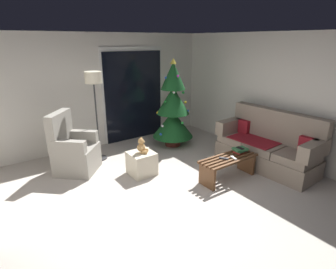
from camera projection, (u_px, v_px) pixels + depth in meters
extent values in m
plane|color=#BCB2A8|center=(173.00, 206.00, 4.09)|extent=(7.00, 7.00, 0.00)
cube|color=silver|center=(92.00, 92.00, 6.04)|extent=(5.72, 0.12, 2.50)
cube|color=silver|center=(294.00, 100.00, 5.23)|extent=(0.12, 6.00, 2.50)
cube|color=silver|center=(134.00, 94.00, 6.58)|extent=(1.60, 0.02, 2.20)
cube|color=black|center=(134.00, 97.00, 6.59)|extent=(1.50, 0.02, 2.10)
cube|color=gray|center=(265.00, 158.00, 5.31)|extent=(0.86, 1.94, 0.34)
cube|color=gray|center=(297.00, 157.00, 4.76)|extent=(0.71, 0.63, 0.14)
cube|color=gray|center=(266.00, 147.00, 5.22)|extent=(0.71, 0.63, 0.14)
cube|color=gray|center=(239.00, 138.00, 5.68)|extent=(0.71, 0.63, 0.14)
cube|color=gray|center=(277.00, 125.00, 5.29)|extent=(0.30, 1.91, 0.60)
cube|color=gray|center=(314.00, 150.00, 4.52)|extent=(0.77, 0.24, 0.28)
cube|color=gray|center=(231.00, 126.00, 5.81)|extent=(0.77, 0.24, 0.28)
cube|color=maroon|center=(254.00, 140.00, 5.37)|extent=(0.65, 0.93, 0.02)
cube|color=maroon|center=(309.00, 145.00, 4.74)|extent=(0.14, 0.33, 0.28)
cube|color=maroon|center=(242.00, 126.00, 5.78)|extent=(0.14, 0.33, 0.28)
cube|color=brown|center=(236.00, 162.00, 4.62)|extent=(1.10, 0.05, 0.04)
cube|color=brown|center=(232.00, 160.00, 4.69)|extent=(1.10, 0.05, 0.04)
cube|color=brown|center=(229.00, 158.00, 4.76)|extent=(1.10, 0.05, 0.04)
cube|color=brown|center=(225.00, 157.00, 4.83)|extent=(1.10, 0.05, 0.04)
cube|color=brown|center=(221.00, 155.00, 4.90)|extent=(1.10, 0.05, 0.04)
cube|color=brown|center=(207.00, 177.00, 4.56)|extent=(0.05, 0.36, 0.38)
cube|color=brown|center=(246.00, 162.00, 5.09)|extent=(0.05, 0.36, 0.38)
cube|color=#333338|center=(224.00, 158.00, 4.69)|extent=(0.12, 0.16, 0.02)
cube|color=silver|center=(234.00, 158.00, 4.71)|extent=(0.09, 0.16, 0.02)
cube|color=#A32D28|center=(240.00, 152.00, 4.95)|extent=(0.20, 0.17, 0.04)
cube|color=#337042|center=(240.00, 150.00, 4.94)|extent=(0.21, 0.18, 0.03)
cube|color=#337042|center=(240.00, 149.00, 4.92)|extent=(0.28, 0.23, 0.03)
cube|color=black|center=(240.00, 148.00, 4.91)|extent=(0.07, 0.14, 0.01)
cylinder|color=#4C1E19|center=(173.00, 143.00, 6.44)|extent=(0.36, 0.36, 0.10)
cylinder|color=brown|center=(173.00, 138.00, 6.41)|extent=(0.08, 0.08, 0.12)
cone|color=#14471E|center=(173.00, 124.00, 6.29)|extent=(0.93, 0.93, 0.60)
cone|color=#14471E|center=(173.00, 100.00, 6.11)|extent=(0.74, 0.74, 0.60)
cone|color=#14471E|center=(173.00, 75.00, 5.93)|extent=(0.54, 0.54, 0.60)
sphere|color=gold|center=(158.00, 113.00, 6.18)|extent=(0.06, 0.06, 0.06)
sphere|color=#1E8C33|center=(176.00, 91.00, 5.83)|extent=(0.06, 0.06, 0.06)
sphere|color=white|center=(168.00, 87.00, 6.20)|extent=(0.06, 0.06, 0.06)
sphere|color=#1E8C33|center=(182.00, 123.00, 5.94)|extent=(0.06, 0.06, 0.06)
sphere|color=gold|center=(185.00, 102.00, 6.20)|extent=(0.06, 0.06, 0.06)
sphere|color=#1E8C33|center=(183.00, 93.00, 5.97)|extent=(0.06, 0.06, 0.06)
sphere|color=blue|center=(166.00, 78.00, 5.91)|extent=(0.06, 0.06, 0.06)
sphere|color=white|center=(162.00, 126.00, 5.97)|extent=(0.06, 0.06, 0.06)
sphere|color=#B233A5|center=(178.00, 76.00, 5.83)|extent=(0.06, 0.06, 0.06)
sphere|color=blue|center=(188.00, 111.00, 6.18)|extent=(0.06, 0.06, 0.06)
sphere|color=white|center=(174.00, 92.00, 5.82)|extent=(0.06, 0.06, 0.06)
sphere|color=red|center=(173.00, 91.00, 5.82)|extent=(0.06, 0.06, 0.06)
sphere|color=blue|center=(161.00, 134.00, 6.00)|extent=(0.06, 0.06, 0.06)
sphere|color=#1E8C33|center=(165.00, 102.00, 5.90)|extent=(0.06, 0.06, 0.06)
cone|color=#EAD14C|center=(173.00, 61.00, 5.83)|extent=(0.14, 0.14, 0.12)
cube|color=gray|center=(78.00, 163.00, 5.13)|extent=(0.96, 0.96, 0.31)
cube|color=gray|center=(76.00, 151.00, 5.05)|extent=(0.96, 0.96, 0.18)
cube|color=gray|center=(60.00, 130.00, 4.95)|extent=(0.57, 0.61, 0.64)
cube|color=gray|center=(83.00, 136.00, 5.25)|extent=(0.52, 0.49, 0.22)
cube|color=gray|center=(69.00, 147.00, 4.72)|extent=(0.52, 0.49, 0.22)
cylinder|color=#2D2D30|center=(100.00, 158.00, 5.71)|extent=(0.28, 0.28, 0.02)
cylinder|color=#2D2D30|center=(97.00, 122.00, 5.45)|extent=(0.03, 0.03, 1.55)
cylinder|color=beige|center=(93.00, 77.00, 5.16)|extent=(0.32, 0.32, 0.22)
cube|color=beige|center=(142.00, 163.00, 5.00)|extent=(0.44, 0.44, 0.42)
cylinder|color=tan|center=(145.00, 150.00, 4.96)|extent=(0.12, 0.12, 0.06)
cylinder|color=tan|center=(144.00, 152.00, 4.87)|extent=(0.12, 0.12, 0.06)
sphere|color=tan|center=(141.00, 147.00, 4.90)|extent=(0.15, 0.15, 0.15)
sphere|color=tan|center=(141.00, 141.00, 4.86)|extent=(0.11, 0.11, 0.11)
sphere|color=tan|center=(144.00, 142.00, 4.86)|extent=(0.04, 0.04, 0.04)
sphere|color=tan|center=(141.00, 138.00, 4.88)|extent=(0.04, 0.04, 0.04)
sphere|color=tan|center=(140.00, 140.00, 4.81)|extent=(0.04, 0.04, 0.04)
sphere|color=tan|center=(143.00, 146.00, 4.96)|extent=(0.06, 0.06, 0.06)
sphere|color=tan|center=(141.00, 149.00, 4.83)|extent=(0.06, 0.06, 0.06)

